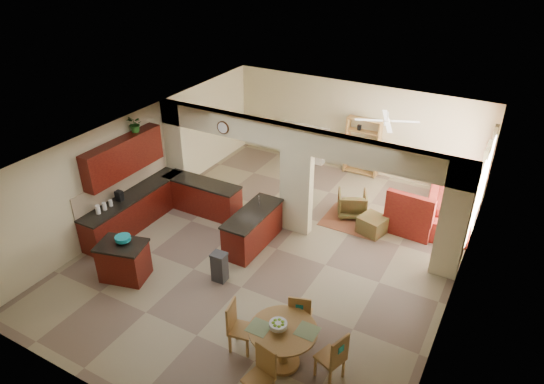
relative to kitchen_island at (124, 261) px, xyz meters
The scene contains 39 objects.
floor 3.54m from the kitchen_island, 46.32° to the left, with size 10.00×10.00×0.00m, color gray.
ceiling 4.23m from the kitchen_island, 46.32° to the left, with size 10.00×10.00×0.00m, color white.
wall_back 7.98m from the kitchen_island, 72.16° to the left, with size 8.00×8.00×0.00m, color beige.
wall_front 3.58m from the kitchen_island, 45.37° to the right, with size 8.00×8.00×0.00m, color beige.
wall_left 3.14m from the kitchen_island, 121.75° to the left, with size 10.00×10.00×0.00m, color beige.
wall_right 6.98m from the kitchen_island, 21.58° to the left, with size 10.00×10.00×0.00m, color beige.
partition_left_pier 3.88m from the kitchen_island, 109.77° to the left, with size 0.60×0.25×2.80m, color beige.
partition_center_pier 4.34m from the kitchen_island, 55.58° to the left, with size 0.80×0.25×2.20m, color beige.
partition_right_pier 7.14m from the kitchen_island, 30.03° to the left, with size 0.60×0.25×2.80m, color beige.
partition_header 4.76m from the kitchen_island, 55.58° to the left, with size 8.00×0.25×0.60m, color beige.
kitchen_counter 2.44m from the kitchen_island, 109.97° to the left, with size 2.52×3.29×1.48m.
upper_cabinets 2.67m from the kitchen_island, 128.65° to the left, with size 0.35×2.40×0.90m, color #3A0806.
peninsula 3.04m from the kitchen_island, 53.05° to the left, with size 0.70×1.85×0.91m.
wall_clock 3.96m from the kitchen_island, 82.82° to the left, with size 0.34×0.34×0.03m, color #4F321A.
rug 5.91m from the kitchen_island, 52.00° to the left, with size 1.60×1.30×0.01m, color brown.
fireplace 7.42m from the kitchen_island, 83.60° to the left, with size 1.60×0.35×1.20m.
shelving_unit 7.88m from the kitchen_island, 69.33° to the left, with size 1.00×0.32×1.80m, color olive.
window_a 8.06m from the kitchen_island, 37.12° to the left, with size 0.02×0.90×1.90m, color white.
window_b 9.18m from the kitchen_island, 45.64° to the left, with size 0.02×0.90×1.90m, color white.
glazed_door 8.58m from the kitchen_island, 41.66° to the left, with size 0.02×0.70×2.10m, color white.
drape_a_left 7.68m from the kitchen_island, 33.71° to the left, with size 0.10×0.28×2.30m, color #3E1E19.
drape_a_right 8.40m from the kitchen_island, 40.56° to the left, with size 0.10×0.28×2.30m, color #3E1E19.
drape_b_left 8.73m from the kitchen_island, 43.07° to the left, with size 0.10×0.28×2.30m, color #3E1E19.
drape_b_right 9.59m from the kitchen_island, 48.33° to the left, with size 0.10×0.28×2.30m, color #3E1E19.
ceiling_fan 7.11m from the kitchen_island, 54.68° to the left, with size 1.00×1.00×0.10m, color white.
kitchen_island is the anchor object (origin of this frame).
teal_bowl 0.52m from the kitchen_island, 84.87° to the left, with size 0.34×0.34×0.16m, color teal.
trash_can 2.10m from the kitchen_island, 26.39° to the left, with size 0.30×0.26×0.64m, color #2B2A2D.
dining_table 4.20m from the kitchen_island, ahead, with size 1.20×1.20×0.82m.
fruit_bowl 4.15m from the kitchen_island, ahead, with size 0.31×0.31×0.17m, color #7ABF28.
sofa 8.30m from the kitchen_island, 46.38° to the left, with size 1.10×2.81×0.82m, color maroon.
chaise 7.06m from the kitchen_island, 44.90° to the left, with size 1.19×0.97×0.48m, color maroon.
armchair 5.99m from the kitchen_island, 55.03° to the left, with size 0.73×0.75×0.68m, color maroon.
ottoman 6.05m from the kitchen_island, 46.08° to the left, with size 0.62×0.62×0.45m, color maroon.
plant 3.42m from the kitchen_island, 121.50° to the left, with size 0.38×0.33×0.42m, color #1B5115.
chair_north 4.16m from the kitchen_island, ahead, with size 0.53×0.53×1.02m.
chair_east 5.10m from the kitchen_island, ahead, with size 0.54×0.54×1.02m.
chair_south 4.36m from the kitchen_island, 16.06° to the right, with size 0.50×0.50×1.02m.
chair_west 3.31m from the kitchen_island, ahead, with size 0.49×0.49×1.02m.
Camera 1 is at (4.53, -8.39, 6.93)m, focal length 32.00 mm.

